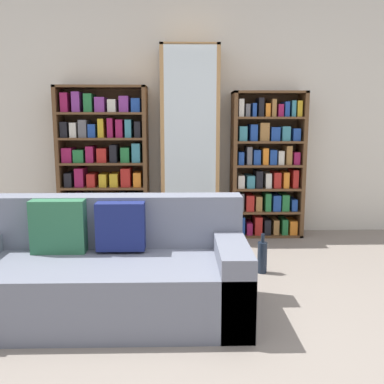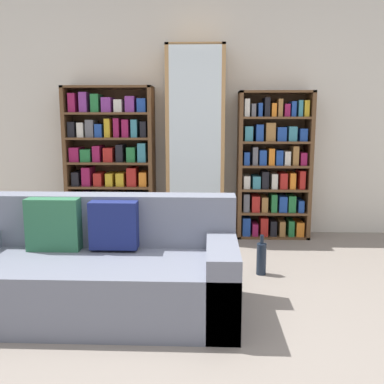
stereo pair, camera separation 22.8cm
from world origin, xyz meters
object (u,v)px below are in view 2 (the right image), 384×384
(display_cabinet, at_px, (196,144))
(wine_bottle, at_px, (261,258))
(couch, at_px, (98,271))
(bookshelf_left, at_px, (111,165))
(bookshelf_right, at_px, (273,168))

(display_cabinet, bearing_deg, wine_bottle, -63.76)
(couch, relative_size, bookshelf_left, 1.14)
(bookshelf_left, relative_size, wine_bottle, 4.81)
(bookshelf_left, height_order, bookshelf_right, bookshelf_left)
(couch, xyz_separation_m, bookshelf_left, (-0.33, 1.92, 0.51))
(bookshelf_left, distance_m, wine_bottle, 2.04)
(couch, height_order, bookshelf_left, bookshelf_left)
(couch, bearing_deg, display_cabinet, 72.57)
(couch, bearing_deg, bookshelf_left, 99.87)
(couch, distance_m, bookshelf_right, 2.44)
(bookshelf_left, xyz_separation_m, wine_bottle, (1.51, -1.20, -0.65))
(couch, bearing_deg, wine_bottle, 31.20)
(display_cabinet, bearing_deg, bookshelf_right, 1.15)
(couch, distance_m, bookshelf_left, 2.01)
(bookshelf_right, distance_m, wine_bottle, 1.38)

